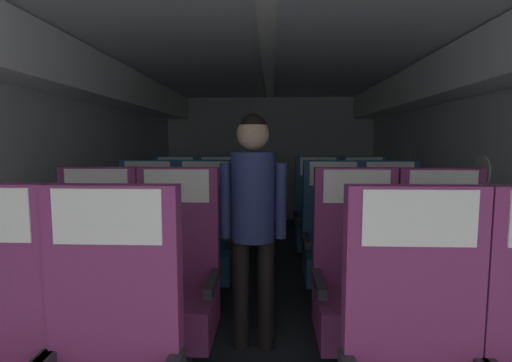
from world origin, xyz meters
name	(u,v)px	position (x,y,z in m)	size (l,w,h in m)	color
ground	(267,299)	(0.00, 3.42, -0.01)	(3.83, 7.25, 0.02)	#23282D
fuselage_shell	(268,116)	(0.00, 3.69, 1.60)	(3.71, 6.90, 2.19)	silver
seat_b_left_window	(94,284)	(-1.04, 2.41, 0.50)	(0.52, 0.47, 1.21)	#38383D
seat_b_left_aisle	(175,286)	(-0.54, 2.39, 0.50)	(0.52, 0.47, 1.21)	#38383D
seat_b_right_aisle	(445,290)	(1.04, 2.39, 0.50)	(0.52, 0.47, 1.21)	#38383D
seat_b_right_window	(357,288)	(0.54, 2.41, 0.50)	(0.52, 0.47, 1.21)	#38383D
seat_c_left_window	(146,243)	(-1.03, 3.35, 0.50)	(0.52, 0.47, 1.21)	#38383D
seat_c_left_aisle	(204,244)	(-0.54, 3.36, 0.50)	(0.52, 0.47, 1.21)	#38383D
seat_c_right_aisle	(391,246)	(1.03, 3.36, 0.50)	(0.52, 0.47, 1.21)	#38383D
seat_c_right_window	(333,245)	(0.55, 3.35, 0.50)	(0.52, 0.47, 1.21)	#38383D
seat_d_left_window	(175,220)	(-1.04, 4.32, 0.50)	(0.52, 0.47, 1.21)	#38383D
seat_d_left_aisle	(219,220)	(-0.55, 4.33, 0.50)	(0.52, 0.47, 1.21)	#38383D
seat_d_right_aisle	(364,221)	(1.05, 4.33, 0.50)	(0.52, 0.47, 1.21)	#38383D
seat_d_right_window	(318,221)	(0.54, 4.33, 0.50)	(0.52, 0.47, 1.21)	#38383D
flight_attendant	(253,207)	(-0.08, 2.64, 0.94)	(0.43, 0.28, 1.54)	black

